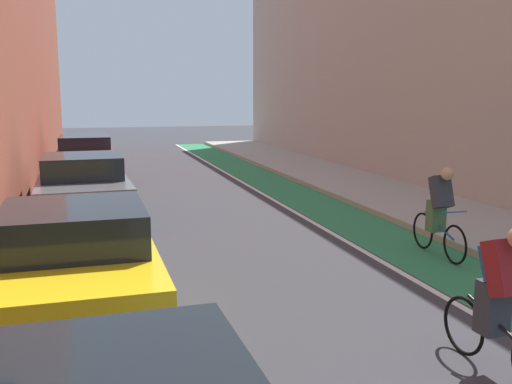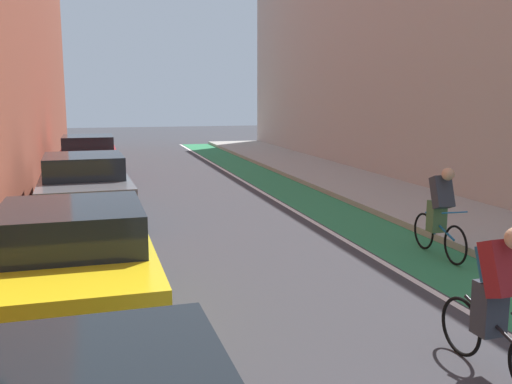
{
  "view_description": "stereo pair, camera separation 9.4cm",
  "coord_description": "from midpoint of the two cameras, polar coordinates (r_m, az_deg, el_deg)",
  "views": [
    {
      "loc": [
        -2.54,
        1.41,
        2.83
      ],
      "look_at": [
        0.11,
        10.6,
        1.21
      ],
      "focal_mm": 39.61,
      "sensor_mm": 36.0,
      "label": 1
    },
    {
      "loc": [
        -2.45,
        1.38,
        2.83
      ],
      "look_at": [
        0.11,
        10.6,
        1.21
      ],
      "focal_mm": 39.61,
      "sensor_mm": 36.0,
      "label": 2
    }
  ],
  "objects": [
    {
      "name": "ground_plane",
      "position": [
        13.58,
        -5.14,
        -2.42
      ],
      "size": [
        81.14,
        81.14,
        0.0
      ],
      "primitive_type": "plane",
      "color": "#38383D"
    },
    {
      "name": "bike_lane_paint",
      "position": [
        16.29,
        4.18,
        -0.38
      ],
      "size": [
        1.6,
        36.88,
        0.0
      ],
      "primitive_type": "cube",
      "color": "#2D8451",
      "rests_on": "ground"
    },
    {
      "name": "lane_divider_stripe",
      "position": [
        16.01,
        1.15,
        -0.54
      ],
      "size": [
        0.12,
        36.88,
        0.0
      ],
      "primitive_type": "cube",
      "color": "white",
      "rests_on": "ground"
    },
    {
      "name": "sidewalk_right",
      "position": [
        17.22,
        11.46,
        0.23
      ],
      "size": [
        3.05,
        36.88,
        0.14
      ],
      "primitive_type": "cube",
      "color": "#A8A59E",
      "rests_on": "ground"
    },
    {
      "name": "building_facade_right",
      "position": [
        20.16,
        16.31,
        14.17
      ],
      "size": [
        2.4,
        32.88,
        9.1
      ],
      "primitive_type": "cube",
      "color": "#B2ADA3",
      "rests_on": "ground"
    },
    {
      "name": "parked_sedan_yellow_cab",
      "position": [
        7.48,
        -18.09,
        -6.73
      ],
      "size": [
        2.0,
        4.32,
        1.53
      ],
      "color": "yellow",
      "rests_on": "ground"
    },
    {
      "name": "parked_sedan_gray",
      "position": [
        13.56,
        -17.28,
        0.54
      ],
      "size": [
        2.16,
        4.76,
        1.53
      ],
      "color": "#595B60",
      "rests_on": "ground"
    },
    {
      "name": "parked_sedan_red",
      "position": [
        20.01,
        -16.97,
        3.37
      ],
      "size": [
        1.94,
        4.79,
        1.53
      ],
      "color": "red",
      "rests_on": "ground"
    },
    {
      "name": "cyclist_lead",
      "position": [
        6.26,
        22.99,
        -9.64
      ],
      "size": [
        0.48,
        1.71,
        1.61
      ],
      "color": "black",
      "rests_on": "ground"
    },
    {
      "name": "cyclist_mid",
      "position": [
        10.53,
        17.77,
        -1.89
      ],
      "size": [
        0.48,
        1.73,
        1.62
      ],
      "color": "black",
      "rests_on": "ground"
    }
  ]
}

